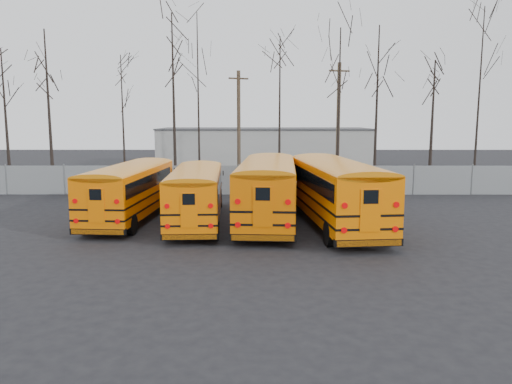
{
  "coord_description": "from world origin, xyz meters",
  "views": [
    {
      "loc": [
        1.23,
        -21.96,
        5.27
      ],
      "look_at": [
        1.19,
        2.49,
        1.6
      ],
      "focal_mm": 35.0,
      "sensor_mm": 36.0,
      "label": 1
    }
  ],
  "objects_px": {
    "bus_d": "(336,187)",
    "utility_pole_left": "(239,128)",
    "bus_a": "(131,187)",
    "bus_c": "(268,185)",
    "utility_pole_right": "(338,123)",
    "bus_b": "(196,190)"
  },
  "relations": [
    {
      "from": "utility_pole_right",
      "to": "utility_pole_left",
      "type": "bearing_deg",
      "value": 171.74
    },
    {
      "from": "bus_c",
      "to": "utility_pole_left",
      "type": "bearing_deg",
      "value": 101.52
    },
    {
      "from": "bus_c",
      "to": "utility_pole_right",
      "type": "xyz_separation_m",
      "value": [
        5.75,
        14.26,
        2.92
      ]
    },
    {
      "from": "bus_c",
      "to": "bus_a",
      "type": "bearing_deg",
      "value": 177.48
    },
    {
      "from": "bus_d",
      "to": "bus_c",
      "type": "bearing_deg",
      "value": 160.16
    },
    {
      "from": "bus_d",
      "to": "bus_a",
      "type": "bearing_deg",
      "value": 165.72
    },
    {
      "from": "bus_c",
      "to": "utility_pole_right",
      "type": "distance_m",
      "value": 15.65
    },
    {
      "from": "bus_a",
      "to": "bus_c",
      "type": "distance_m",
      "value": 7.08
    },
    {
      "from": "bus_b",
      "to": "utility_pole_left",
      "type": "relative_size",
      "value": 1.19
    },
    {
      "from": "bus_a",
      "to": "utility_pole_right",
      "type": "relative_size",
      "value": 1.13
    },
    {
      "from": "utility_pole_left",
      "to": "bus_d",
      "type": "bearing_deg",
      "value": -92.53
    },
    {
      "from": "bus_d",
      "to": "utility_pole_left",
      "type": "xyz_separation_m",
      "value": [
        -5.18,
        14.21,
        2.55
      ]
    },
    {
      "from": "bus_a",
      "to": "utility_pole_right",
      "type": "bearing_deg",
      "value": 50.46
    },
    {
      "from": "bus_b",
      "to": "bus_c",
      "type": "bearing_deg",
      "value": 1.07
    },
    {
      "from": "utility_pole_right",
      "to": "bus_b",
      "type": "bearing_deg",
      "value": -137.38
    },
    {
      "from": "bus_b",
      "to": "bus_d",
      "type": "bearing_deg",
      "value": -7.79
    },
    {
      "from": "bus_a",
      "to": "utility_pole_left",
      "type": "distance_m",
      "value": 13.93
    },
    {
      "from": "bus_c",
      "to": "bus_d",
      "type": "distance_m",
      "value": 3.37
    },
    {
      "from": "bus_a",
      "to": "bus_b",
      "type": "height_order",
      "value": "bus_a"
    },
    {
      "from": "bus_a",
      "to": "bus_b",
      "type": "bearing_deg",
      "value": -11.85
    },
    {
      "from": "bus_a",
      "to": "bus_d",
      "type": "xyz_separation_m",
      "value": [
        10.3,
        -1.55,
        0.2
      ]
    },
    {
      "from": "bus_d",
      "to": "utility_pole_left",
      "type": "height_order",
      "value": "utility_pole_left"
    }
  ]
}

